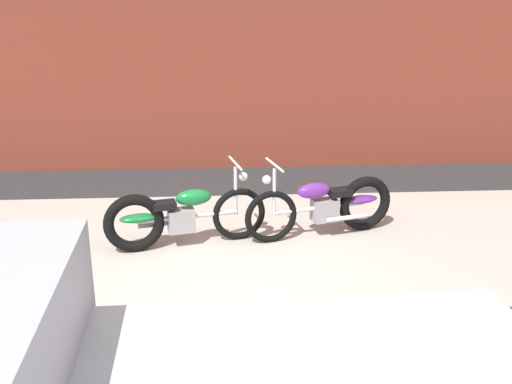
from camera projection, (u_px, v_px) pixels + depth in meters
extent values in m
plane|color=#2D2D30|center=(230.00, 315.00, 6.01)|extent=(80.00, 80.00, 0.00)
cube|color=#B2ADA3|center=(228.00, 242.00, 7.66)|extent=(36.00, 3.50, 0.01)
cube|color=brown|center=(222.00, 11.00, 10.04)|extent=(36.00, 0.50, 5.23)
torus|color=black|center=(239.00, 214.00, 7.66)|extent=(0.68, 0.23, 0.68)
torus|color=black|center=(134.00, 223.00, 7.30)|extent=(0.74, 0.29, 0.73)
cylinder|color=silver|center=(188.00, 217.00, 7.47)|extent=(1.22, 0.33, 0.06)
cube|color=#99999E|center=(181.00, 220.00, 7.46)|extent=(0.36, 0.29, 0.28)
ellipsoid|color=#197A38|center=(193.00, 197.00, 7.41)|extent=(0.47, 0.28, 0.20)
ellipsoid|color=#197A38|center=(138.00, 218.00, 7.30)|extent=(0.47, 0.28, 0.10)
cube|color=black|center=(164.00, 205.00, 7.34)|extent=(0.32, 0.26, 0.08)
cylinder|color=silver|center=(236.00, 191.00, 7.54)|extent=(0.05, 0.05, 0.62)
cylinder|color=silver|center=(235.00, 163.00, 7.43)|extent=(0.16, 0.57, 0.03)
sphere|color=white|center=(243.00, 176.00, 7.51)|extent=(0.11, 0.11, 0.11)
cylinder|color=silver|center=(160.00, 224.00, 7.56)|extent=(0.55, 0.18, 0.06)
torus|color=black|center=(271.00, 217.00, 7.57)|extent=(0.68, 0.26, 0.68)
torus|color=black|center=(365.00, 203.00, 7.95)|extent=(0.74, 0.32, 0.73)
cylinder|color=silver|center=(319.00, 208.00, 7.75)|extent=(1.21, 0.38, 0.06)
cube|color=#99999E|center=(325.00, 210.00, 7.79)|extent=(0.37, 0.30, 0.28)
ellipsoid|color=#6B2D93|center=(314.00, 191.00, 7.65)|extent=(0.47, 0.30, 0.20)
ellipsoid|color=#6B2D93|center=(362.00, 199.00, 7.92)|extent=(0.47, 0.29, 0.10)
cube|color=black|center=(340.00, 192.00, 7.78)|extent=(0.32, 0.27, 0.08)
cylinder|color=silver|center=(274.00, 193.00, 7.48)|extent=(0.05, 0.05, 0.62)
cylinder|color=silver|center=(275.00, 165.00, 7.36)|extent=(0.18, 0.57, 0.03)
sphere|color=white|center=(267.00, 180.00, 7.39)|extent=(0.11, 0.11, 0.11)
cylinder|color=silver|center=(347.00, 218.00, 7.75)|extent=(0.55, 0.20, 0.06)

